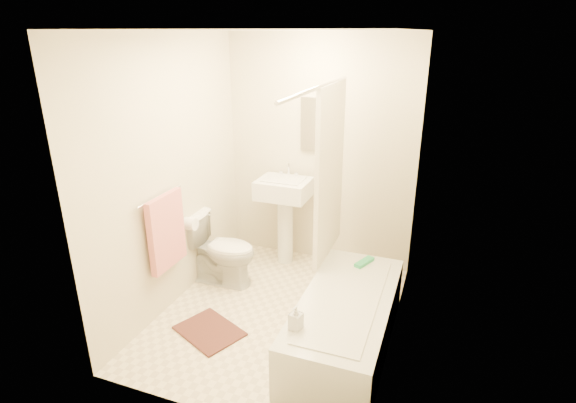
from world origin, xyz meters
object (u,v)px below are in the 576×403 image
(toilet, at_px, (221,250))
(bathtub, at_px, (346,322))
(sink, at_px, (284,218))
(soap_bottle, at_px, (296,318))
(bath_mat, at_px, (209,331))

(toilet, height_order, bathtub, toilet)
(toilet, relative_size, sink, 0.69)
(toilet, relative_size, soap_bottle, 3.92)
(bathtub, distance_m, soap_bottle, 0.64)
(sink, relative_size, bathtub, 0.67)
(toilet, distance_m, bathtub, 1.52)
(toilet, distance_m, bath_mat, 0.91)
(bathtub, relative_size, bath_mat, 2.90)
(bath_mat, xyz_separation_m, soap_bottle, (0.87, -0.26, 0.52))
(bathtub, relative_size, soap_bottle, 8.46)
(sink, distance_m, bath_mat, 1.49)
(sink, bearing_deg, bath_mat, -95.96)
(toilet, relative_size, bathtub, 0.46)
(sink, height_order, bath_mat, sink)
(toilet, xyz_separation_m, bath_mat, (0.29, -0.79, -0.34))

